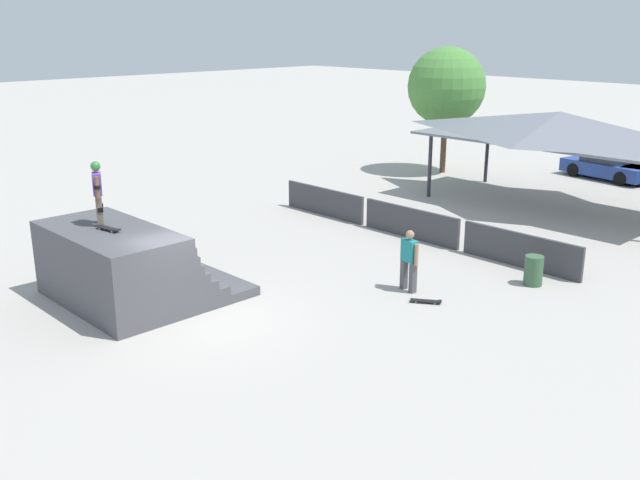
{
  "coord_description": "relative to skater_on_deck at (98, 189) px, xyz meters",
  "views": [
    {
      "loc": [
        13.98,
        -9.21,
        7.06
      ],
      "look_at": [
        -0.11,
        4.37,
        1.11
      ],
      "focal_mm": 40.0,
      "sensor_mm": 36.0,
      "label": 1
    }
  ],
  "objects": [
    {
      "name": "barrier_fence",
      "position": [
        2.16,
        10.23,
        -2.46
      ],
      "size": [
        12.47,
        0.12,
        1.05
      ],
      "color": "#3D3D42",
      "rests_on": "ground"
    },
    {
      "name": "pavilion_shelter",
      "position": [
        3.38,
        17.69,
        0.24
      ],
      "size": [
        10.72,
        5.02,
        3.81
      ],
      "color": "#2D2D33",
      "rests_on": "ground"
    },
    {
      "name": "trash_bin",
      "position": [
        7.5,
        9.09,
        -2.56
      ],
      "size": [
        0.52,
        0.52,
        0.85
      ],
      "primitive_type": "cylinder",
      "color": "#385B3D",
      "rests_on": "ground"
    },
    {
      "name": "bystander_walking",
      "position": [
        5.35,
        6.21,
        -2.02
      ],
      "size": [
        0.7,
        0.31,
        1.73
      ],
      "rotation": [
        0.0,
        0.0,
        2.97
      ],
      "color": "#4C4C51",
      "rests_on": "ground"
    },
    {
      "name": "quarter_pipe_ramp",
      "position": [
        0.57,
        0.27,
        -2.09
      ],
      "size": [
        4.43,
        4.26,
        2.02
      ],
      "color": "#4C4C51",
      "rests_on": "ground"
    },
    {
      "name": "parked_car_blue",
      "position": [
        2.39,
        24.54,
        -2.38
      ],
      "size": [
        4.35,
        2.34,
        1.27
      ],
      "rotation": [
        0.0,
        0.0,
        -0.17
      ],
      "color": "navy",
      "rests_on": "ground"
    },
    {
      "name": "ground_plane",
      "position": [
        2.95,
        0.88,
        -2.98
      ],
      "size": [
        160.0,
        160.0,
        0.0
      ],
      "primitive_type": "plane",
      "color": "#ADA8A0"
    },
    {
      "name": "skateboard_on_ground",
      "position": [
        6.29,
        5.85,
        -2.93
      ],
      "size": [
        0.79,
        0.62,
        0.09
      ],
      "rotation": [
        0.0,
        0.0,
        0.59
      ],
      "color": "green",
      "rests_on": "ground"
    },
    {
      "name": "tree_far_back",
      "position": [
        -3.94,
        20.21,
        1.2
      ],
      "size": [
        3.74,
        3.74,
        6.07
      ],
      "color": "brown",
      "rests_on": "ground"
    },
    {
      "name": "skater_on_deck",
      "position": [
        0.0,
        0.0,
        0.0
      ],
      "size": [
        0.7,
        0.47,
        1.68
      ],
      "rotation": [
        0.0,
        0.0,
        -0.48
      ],
      "color": "#6B6051",
      "rests_on": "quarter_pipe_ramp"
    },
    {
      "name": "skateboard_on_deck",
      "position": [
        0.67,
        -0.12,
        -0.91
      ],
      "size": [
        0.83,
        0.33,
        0.09
      ],
      "rotation": [
        0.0,
        0.0,
        0.17
      ],
      "color": "silver",
      "rests_on": "quarter_pipe_ramp"
    }
  ]
}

